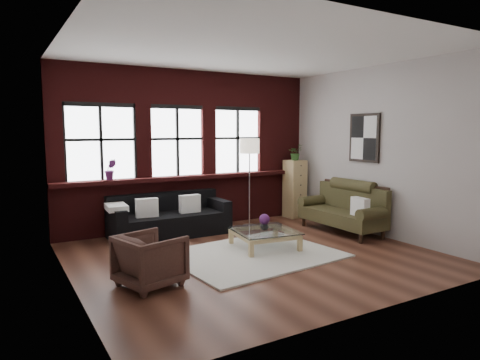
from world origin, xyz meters
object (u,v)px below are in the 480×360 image
armchair (150,260)px  drawer_chest (295,189)px  floor_lamp (249,179)px  coffee_table (264,239)px  vase (264,226)px  dark_sofa (170,215)px  vintage_settee (341,208)px

armchair → drawer_chest: drawer_chest is taller
floor_lamp → drawer_chest: bearing=12.1°
armchair → drawer_chest: (4.30, 2.59, 0.32)m
coffee_table → floor_lamp: floor_lamp is taller
drawer_chest → floor_lamp: 1.47m
coffee_table → vase: 0.24m
floor_lamp → dark_sofa: bearing=176.4°
dark_sofa → armchair: 2.67m
armchair → floor_lamp: (2.89, 2.29, 0.65)m
coffee_table → drawer_chest: bearing=42.1°
vintage_settee → drawer_chest: 1.67m
coffee_table → floor_lamp: size_ratio=0.50×
coffee_table → vase: vase is taller
vase → floor_lamp: (0.66, 1.57, 0.59)m
dark_sofa → vintage_settee: vintage_settee is taller
vintage_settee → drawer_chest: drawer_chest is taller
dark_sofa → vase: 1.98m
coffee_table → drawer_chest: drawer_chest is taller
vase → drawer_chest: 2.80m
dark_sofa → floor_lamp: (1.71, -0.11, 0.59)m
armchair → floor_lamp: size_ratio=0.38×
dark_sofa → coffee_table: (1.05, -1.68, -0.25)m
vase → floor_lamp: bearing=67.1°
dark_sofa → vintage_settee: bearing=-26.0°
vintage_settee → drawer_chest: (0.12, 1.66, 0.16)m
dark_sofa → floor_lamp: bearing=-3.6°
drawer_chest → floor_lamp: size_ratio=0.67×
vintage_settee → floor_lamp: 1.93m
armchair → vintage_settee: bearing=-93.2°
vintage_settee → armchair: (-4.17, -0.93, -0.15)m
coffee_table → vase: bearing=90.0°
armchair → floor_lamp: floor_lamp is taller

